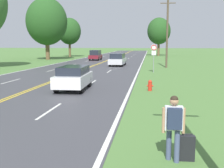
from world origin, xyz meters
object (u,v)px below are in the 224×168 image
(tree_left_verge, at_px, (47,22))
(tree_behind_sign, at_px, (159,31))
(car_silver_van_approaching, at_px, (118,59))
(car_maroon_suv_mid_near, at_px, (96,55))
(hitchhiker_person, at_px, (174,122))
(fire_hydrant, at_px, (150,85))
(traffic_sign, at_px, (154,51))
(car_white_hatchback_nearest, at_px, (74,77))
(suitcase, at_px, (187,148))
(tree_mid_treeline, at_px, (69,31))

(tree_left_verge, height_order, tree_behind_sign, tree_left_verge)
(car_silver_van_approaching, distance_m, car_maroon_suv_mid_near, 13.68)
(tree_left_verge, distance_m, tree_behind_sign, 29.31)
(car_maroon_suv_mid_near, bearing_deg, tree_behind_sign, -28.38)
(hitchhiker_person, bearing_deg, tree_left_verge, 22.04)
(fire_hydrant, distance_m, traffic_sign, 11.54)
(hitchhiker_person, distance_m, car_maroon_suv_mid_near, 44.20)
(tree_left_verge, xyz_separation_m, tree_behind_sign, (20.99, 20.43, -0.93))
(car_silver_van_approaching, bearing_deg, car_white_hatchback_nearest, 0.92)
(tree_left_verge, bearing_deg, car_white_hatchback_nearest, -66.96)
(suitcase, height_order, tree_mid_treeline, tree_mid_treeline)
(tree_left_verge, bearing_deg, tree_behind_sign, 44.23)
(tree_mid_treeline, bearing_deg, car_maroon_suv_mid_near, -56.26)
(suitcase, height_order, fire_hydrant, suitcase)
(tree_left_verge, bearing_deg, car_silver_van_approaching, -42.23)
(tree_mid_treeline, xyz_separation_m, car_silver_van_approaching, (13.85, -25.13, -4.84))
(tree_mid_treeline, xyz_separation_m, car_maroon_suv_mid_near, (8.40, -12.58, -4.77))
(tree_mid_treeline, distance_m, car_silver_van_approaching, 29.10)
(tree_left_verge, bearing_deg, tree_mid_treeline, 85.96)
(traffic_sign, height_order, tree_behind_sign, tree_behind_sign)
(fire_hydrant, xyz_separation_m, car_maroon_suv_mid_near, (-9.76, 32.34, 0.60))
(fire_hydrant, distance_m, car_maroon_suv_mid_near, 33.79)
(hitchhiker_person, bearing_deg, suitcase, -74.36)
(car_white_hatchback_nearest, bearing_deg, suitcase, 26.98)
(fire_hydrant, relative_size, tree_left_verge, 0.06)
(tree_left_verge, relative_size, car_maroon_suv_mid_near, 2.72)
(car_silver_van_approaching, bearing_deg, tree_left_verge, -129.90)
(traffic_sign, bearing_deg, car_silver_van_approaching, 118.93)
(traffic_sign, xyz_separation_m, car_silver_van_approaching, (-4.64, 8.40, -1.28))
(traffic_sign, relative_size, tree_mid_treeline, 0.33)
(traffic_sign, height_order, car_white_hatchback_nearest, traffic_sign)
(suitcase, height_order, traffic_sign, traffic_sign)
(tree_behind_sign, xyz_separation_m, tree_mid_treeline, (-20.16, -8.63, -0.32))
(suitcase, height_order, car_silver_van_approaching, car_silver_van_approaching)
(hitchhiker_person, xyz_separation_m, suitcase, (0.35, 0.11, -0.69))
(car_maroon_suv_mid_near, bearing_deg, suitcase, -165.40)
(hitchhiker_person, xyz_separation_m, traffic_sign, (-0.23, 22.03, 1.14))
(hitchhiker_person, xyz_separation_m, tree_mid_treeline, (-18.73, 55.56, 4.70))
(fire_hydrant, bearing_deg, traffic_sign, 88.31)
(fire_hydrant, xyz_separation_m, tree_mid_treeline, (-18.16, 44.92, 5.37))
(traffic_sign, height_order, car_silver_van_approaching, traffic_sign)
(fire_hydrant, relative_size, car_maroon_suv_mid_near, 0.16)
(car_silver_van_approaching, bearing_deg, traffic_sign, 31.26)
(tree_behind_sign, bearing_deg, hitchhiker_person, -91.28)
(traffic_sign, xyz_separation_m, car_maroon_suv_mid_near, (-10.09, 20.95, -1.20))
(tree_left_verge, bearing_deg, car_maroon_suv_mid_near, -4.82)
(tree_left_verge, height_order, tree_mid_treeline, tree_left_verge)
(hitchhiker_person, xyz_separation_m, tree_left_verge, (-19.56, 43.76, 5.95))
(suitcase, distance_m, tree_mid_treeline, 58.89)
(hitchhiker_person, bearing_deg, car_white_hatchback_nearest, 25.28)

